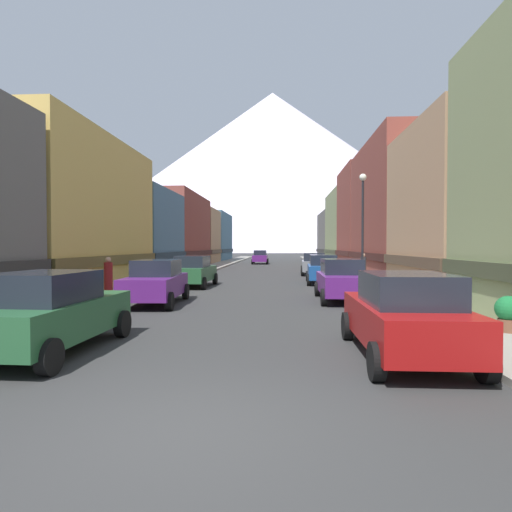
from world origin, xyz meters
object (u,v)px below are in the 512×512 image
car_right_0 (405,315)px  potted_plant_2 (509,313)px  parking_meter_near (452,296)px  potted_plant_0 (144,274)px  potted_plant_1 (450,298)px  car_right_1 (342,280)px  car_right_3 (314,264)px  car_left_1 (156,282)px  pedestrian_0 (108,278)px  car_right_2 (323,269)px  car_driving_0 (260,257)px  streetlamp_right (363,214)px  car_left_0 (50,312)px  car_left_2 (194,271)px  pedestrian_1 (363,268)px

car_right_0 → potted_plant_2: (3.20, 2.17, -0.26)m
potted_plant_2 → parking_meter_near: bearing=162.4°
potted_plant_0 → potted_plant_1: size_ratio=1.20×
car_right_1 → car_right_3: (-0.00, 16.35, 0.00)m
car_left_1 → pedestrian_0: (-2.45, 1.21, 0.04)m
car_right_1 → car_right_2: size_ratio=0.99×
parking_meter_near → car_driving_0: bearing=99.4°
parking_meter_near → pedestrian_0: bearing=151.7°
car_left_1 → car_right_1: bearing=11.6°
car_right_3 → potted_plant_1: car_right_3 is taller
potted_plant_1 → car_left_1: bearing=170.1°
car_right_3 → parking_meter_near: 23.24m
car_right_1 → streetlamp_right: (1.55, 3.73, 3.09)m
car_left_0 → car_right_0: bearing=0.2°
car_driving_0 → potted_plant_2: bearing=-79.1°
car_left_2 → car_right_2: same height
car_left_0 → potted_plant_0: car_left_0 is taller
car_right_2 → parking_meter_near: car_right_2 is taller
car_left_0 → potted_plant_1: car_left_0 is taller
car_left_0 → pedestrian_0: (-2.45, 9.04, 0.04)m
car_right_1 → potted_plant_2: (3.20, -7.21, -0.26)m
car_left_2 → potted_plant_1: bearing=-40.5°
car_right_2 → car_driving_0: bearing=100.6°
potted_plant_2 → pedestrian_1: size_ratio=0.53×
car_left_0 → streetlamp_right: size_ratio=0.76×
car_left_2 → potted_plant_0: 3.33m
car_left_2 → car_right_3: (7.60, 10.56, 0.00)m
pedestrian_1 → car_right_0: bearing=-97.9°
car_left_0 → parking_meter_near: size_ratio=3.34×
car_left_1 → streetlamp_right: size_ratio=0.77×
car_right_2 → streetlamp_right: size_ratio=0.76×
pedestrian_1 → car_left_1: bearing=-135.4°
car_left_1 → streetlamp_right: 11.01m
potted_plant_1 → potted_plant_2: (-0.00, -3.76, 0.10)m
car_right_1 → car_driving_0: size_ratio=1.00×
car_driving_0 → pedestrian_0: size_ratio=2.57×
car_left_0 → potted_plant_2: (10.80, 2.19, -0.26)m
pedestrian_1 → car_right_2: bearing=177.5°
car_left_2 → streetlamp_right: (9.15, -2.06, 3.09)m
car_left_1 → potted_plant_1: (10.80, -1.88, -0.35)m
potted_plant_0 → car_left_2: bearing=-16.0°
car_left_1 → car_right_1: (7.60, 1.56, 0.00)m
car_left_2 → potted_plant_1: (10.80, -9.23, -0.35)m
car_right_1 → parking_meter_near: car_right_1 is taller
car_left_1 → potted_plant_2: 12.19m
car_driving_0 → pedestrian_1: (7.85, -29.02, 0.06)m
car_right_0 → potted_plant_1: 6.75m
car_left_0 → car_right_3: 26.84m
car_left_0 → car_driving_0: 46.81m
car_right_2 → parking_meter_near: (1.95, -15.26, 0.11)m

